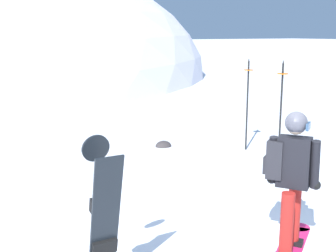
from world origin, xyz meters
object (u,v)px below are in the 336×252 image
snowboarder_main (290,180)px  spare_snowboard (103,217)px  piste_marker_near (281,107)px  piste_marker_far (247,98)px  rock_small (163,146)px

snowboarder_main → spare_snowboard: size_ratio=1.06×
spare_snowboard → piste_marker_near: (4.56, 2.41, 0.36)m
snowboarder_main → spare_snowboard: (-2.18, 0.27, -0.10)m
piste_marker_far → rock_small: bearing=141.8°
piste_marker_near → snowboarder_main: bearing=-131.7°
spare_snowboard → rock_small: bearing=55.4°
snowboarder_main → piste_marker_near: (2.38, 2.68, 0.26)m
snowboarder_main → piste_marker_near: bearing=48.3°
rock_small → spare_snowboard: bearing=-124.6°
spare_snowboard → snowboarder_main: bearing=-7.1°
piste_marker_near → piste_marker_far: 1.38m
snowboarder_main → spare_snowboard: snowboarder_main is taller
snowboarder_main → piste_marker_far: size_ratio=0.84×
rock_small → snowboarder_main: bearing=-103.2°
piste_marker_near → rock_small: 3.01m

